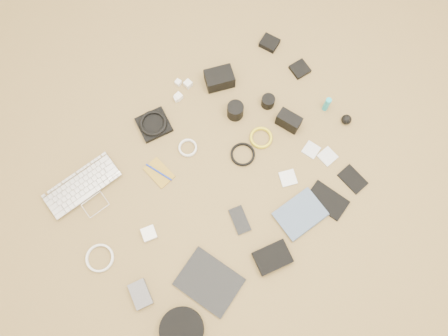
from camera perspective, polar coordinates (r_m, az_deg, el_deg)
room_shell at (r=0.92m, az=-0.47°, el=19.78°), size 4.04×4.04×2.58m
laptop at (r=2.12m, az=-17.29°, el=-3.31°), size 0.36×0.25×0.03m
headphone_pouch at (r=2.16m, az=-9.15°, el=5.60°), size 0.17×0.16×0.03m
headphones at (r=2.15m, az=-9.23°, el=5.81°), size 0.14×0.14×0.02m
charger_a at (r=2.21m, az=-6.18°, el=9.01°), size 0.03×0.03×0.02m
charger_b at (r=2.24m, az=-4.72°, el=10.89°), size 0.04×0.04×0.03m
charger_c at (r=2.25m, az=-6.00°, el=11.05°), size 0.03×0.03×0.03m
charger_d at (r=2.21m, az=-5.95°, el=9.25°), size 0.04×0.04×0.03m
dslr_camera at (r=2.21m, az=-0.60°, el=11.60°), size 0.16×0.14×0.08m
lens_pouch at (r=2.36m, az=5.96°, el=15.93°), size 0.10×0.11×0.03m
notebook_olive at (r=2.09m, az=-8.48°, el=-0.60°), size 0.10×0.14×0.01m
pen_blue at (r=2.08m, az=-8.51°, el=-0.54°), size 0.06×0.14×0.01m
cable_white_a at (r=2.11m, az=-4.74°, el=2.60°), size 0.11×0.11×0.01m
lens_a at (r=2.13m, az=1.49°, el=7.49°), size 0.11×0.11×0.09m
lens_b at (r=2.18m, az=5.77°, el=8.64°), size 0.07×0.07×0.06m
card_reader at (r=2.31m, az=9.88°, el=12.61°), size 0.09×0.09×0.02m
power_brick at (r=2.02m, az=-9.77°, el=-8.43°), size 0.08×0.08×0.03m
cable_white_b at (r=2.07m, az=-15.88°, el=-11.25°), size 0.14×0.14×0.01m
cable_black at (r=2.09m, az=2.46°, el=1.75°), size 0.15×0.15×0.01m
cable_yellow at (r=2.13m, az=4.85°, el=3.90°), size 0.12×0.12×0.01m
flash at (r=2.14m, az=8.45°, el=6.11°), size 0.10×0.13×0.09m
lens_cleaner at (r=2.20m, az=13.27°, el=8.10°), size 0.04×0.04×0.10m
battery_charger at (r=2.00m, az=-10.84°, el=-15.89°), size 0.10×0.13×0.03m
tablet at (r=1.98m, az=-1.95°, el=-14.64°), size 0.27×0.31×0.01m
phone at (r=2.01m, az=2.08°, el=-6.81°), size 0.10×0.14×0.01m
filter_case_left at (r=2.08m, az=8.35°, el=-1.31°), size 0.10×0.10×0.01m
filter_case_mid at (r=2.14m, az=11.31°, el=2.34°), size 0.09×0.09×0.01m
filter_case_right at (r=2.15m, az=13.37°, el=1.48°), size 0.08×0.08×0.01m
air_blower at (r=2.22m, az=15.70°, el=6.12°), size 0.06×0.06×0.05m
headphone_case at (r=1.97m, az=-5.54°, el=-20.27°), size 0.21×0.21×0.05m
drive_case at (r=1.99m, az=6.36°, el=-11.54°), size 0.18×0.14×0.04m
paperback at (r=2.04m, az=11.32°, el=-7.73°), size 0.22×0.17×0.02m
notebook_black_a at (r=2.09m, az=13.34°, el=-4.13°), size 0.16×0.20×0.01m
notebook_black_b at (r=2.14m, az=16.46°, el=-1.41°), size 0.09×0.13×0.01m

